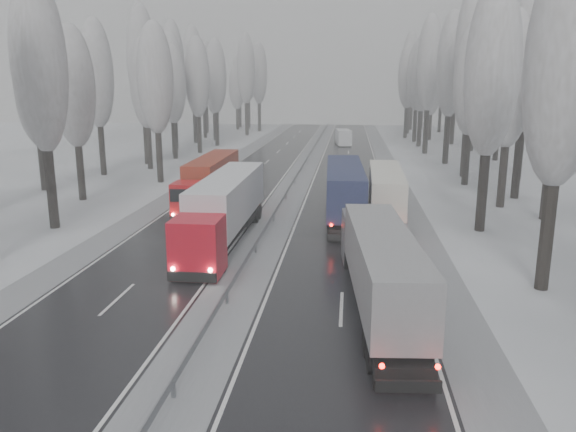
% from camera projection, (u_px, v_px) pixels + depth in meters
% --- Properties ---
extents(carriageway_right, '(7.50, 200.00, 0.03)m').
position_uv_depth(carriageway_right, '(346.00, 217.00, 42.68)').
color(carriageway_right, black).
rests_on(carriageway_right, ground).
extents(carriageway_left, '(7.50, 200.00, 0.03)m').
position_uv_depth(carriageway_left, '(211.00, 214.00, 43.81)').
color(carriageway_left, black).
rests_on(carriageway_left, ground).
extents(median_slush, '(3.00, 200.00, 0.04)m').
position_uv_depth(median_slush, '(277.00, 215.00, 43.24)').
color(median_slush, '#909397').
rests_on(median_slush, ground).
extents(shoulder_right, '(2.40, 200.00, 0.04)m').
position_uv_depth(shoulder_right, '(412.00, 219.00, 42.15)').
color(shoulder_right, '#909397').
rests_on(shoulder_right, ground).
extents(shoulder_left, '(2.40, 200.00, 0.04)m').
position_uv_depth(shoulder_left, '(149.00, 212.00, 44.33)').
color(shoulder_left, '#909397').
rests_on(shoulder_left, ground).
extents(median_guardrail, '(0.12, 200.00, 0.76)m').
position_uv_depth(median_guardrail, '(277.00, 208.00, 43.10)').
color(median_guardrail, slate).
rests_on(median_guardrail, ground).
extents(tree_16, '(3.60, 3.60, 16.53)m').
position_uv_depth(tree_16, '(565.00, 66.00, 25.33)').
color(tree_16, black).
rests_on(tree_16, ground).
extents(tree_18, '(3.60, 3.60, 16.58)m').
position_uv_depth(tree_18, '(492.00, 71.00, 36.37)').
color(tree_18, black).
rests_on(tree_18, ground).
extents(tree_19, '(3.60, 3.60, 14.57)m').
position_uv_depth(tree_19, '(557.00, 91.00, 39.95)').
color(tree_19, black).
rests_on(tree_19, ground).
extents(tree_20, '(3.60, 3.60, 15.71)m').
position_uv_depth(tree_20, '(511.00, 81.00, 44.01)').
color(tree_20, black).
rests_on(tree_20, ground).
extents(tree_21, '(3.60, 3.60, 18.62)m').
position_uv_depth(tree_21, '(527.00, 58.00, 47.21)').
color(tree_21, black).
rests_on(tree_21, ground).
extents(tree_22, '(3.60, 3.60, 15.86)m').
position_uv_depth(tree_22, '(472.00, 80.00, 54.17)').
color(tree_22, black).
rests_on(tree_22, ground).
extents(tree_23, '(3.60, 3.60, 13.55)m').
position_uv_depth(tree_23, '(526.00, 95.00, 57.71)').
color(tree_23, black).
rests_on(tree_23, ground).
extents(tree_24, '(3.60, 3.60, 20.49)m').
position_uv_depth(tree_24, '(472.00, 52.00, 58.65)').
color(tree_24, black).
rests_on(tree_24, ground).
extents(tree_25, '(3.60, 3.60, 19.44)m').
position_uv_depth(tree_25, '(528.00, 60.00, 61.93)').
color(tree_25, black).
rests_on(tree_25, ground).
extents(tree_26, '(3.60, 3.60, 18.78)m').
position_uv_depth(tree_26, '(451.00, 66.00, 68.85)').
color(tree_26, black).
rests_on(tree_26, ground).
extents(tree_27, '(3.60, 3.60, 17.62)m').
position_uv_depth(tree_27, '(502.00, 72.00, 72.12)').
color(tree_27, black).
rests_on(tree_27, ground).
extents(tree_28, '(3.60, 3.60, 19.62)m').
position_uv_depth(tree_28, '(430.00, 64.00, 79.19)').
color(tree_28, black).
rests_on(tree_28, ground).
extents(tree_29, '(3.60, 3.60, 18.11)m').
position_uv_depth(tree_29, '(477.00, 72.00, 82.50)').
color(tree_29, black).
rests_on(tree_29, ground).
extents(tree_30, '(3.60, 3.60, 17.86)m').
position_uv_depth(tree_30, '(422.00, 74.00, 88.86)').
color(tree_30, black).
rests_on(tree_30, ground).
extents(tree_31, '(3.60, 3.60, 18.58)m').
position_uv_depth(tree_31, '(456.00, 71.00, 91.99)').
color(tree_31, black).
rests_on(tree_31, ground).
extents(tree_32, '(3.60, 3.60, 17.33)m').
position_uv_depth(tree_32, '(417.00, 76.00, 96.19)').
color(tree_32, black).
rests_on(tree_32, ground).
extents(tree_33, '(3.60, 3.60, 14.33)m').
position_uv_depth(tree_33, '(432.00, 88.00, 100.17)').
color(tree_33, black).
rests_on(tree_33, ground).
extents(tree_34, '(3.60, 3.60, 17.63)m').
position_uv_depth(tree_34, '(408.00, 76.00, 103.12)').
color(tree_34, black).
rests_on(tree_34, ground).
extents(tree_35, '(3.60, 3.60, 18.25)m').
position_uv_depth(tree_35, '(456.00, 74.00, 105.91)').
color(tree_35, black).
rests_on(tree_35, ground).
extents(tree_36, '(3.60, 3.60, 20.23)m').
position_uv_depth(tree_36, '(410.00, 68.00, 112.13)').
color(tree_36, black).
rests_on(tree_36, ground).
extents(tree_37, '(3.60, 3.60, 16.37)m').
position_uv_depth(tree_37, '(442.00, 81.00, 115.81)').
color(tree_37, black).
rests_on(tree_37, ground).
extents(tree_38, '(3.60, 3.60, 17.97)m').
position_uv_depth(tree_38, '(413.00, 76.00, 122.50)').
color(tree_38, black).
rests_on(tree_38, ground).
extents(tree_39, '(3.60, 3.60, 16.19)m').
position_uv_depth(tree_39, '(423.00, 82.00, 126.32)').
color(tree_39, black).
rests_on(tree_39, ground).
extents(tree_58, '(3.60, 3.60, 17.21)m').
position_uv_depth(tree_58, '(39.00, 65.00, 37.06)').
color(tree_58, black).
rests_on(tree_58, ground).
extents(tree_60, '(3.60, 3.60, 14.84)m').
position_uv_depth(tree_60, '(73.00, 88.00, 47.01)').
color(tree_60, black).
rests_on(tree_60, ground).
extents(tree_61, '(3.60, 3.60, 13.95)m').
position_uv_depth(tree_61, '(35.00, 94.00, 51.63)').
color(tree_61, black).
rests_on(tree_61, ground).
extents(tree_62, '(3.60, 3.60, 16.04)m').
position_uv_depth(tree_62, '(155.00, 79.00, 55.65)').
color(tree_62, black).
rests_on(tree_62, ground).
extents(tree_63, '(3.60, 3.60, 16.88)m').
position_uv_depth(tree_63, '(96.00, 74.00, 60.24)').
color(tree_63, black).
rests_on(tree_63, ground).
extents(tree_64, '(3.60, 3.60, 15.42)m').
position_uv_depth(tree_64, '(146.00, 83.00, 64.90)').
color(tree_64, black).
rests_on(tree_64, ground).
extents(tree_65, '(3.60, 3.60, 19.48)m').
position_uv_depth(tree_65, '(142.00, 62.00, 68.36)').
color(tree_65, black).
rests_on(tree_65, ground).
extents(tree_66, '(3.60, 3.60, 15.23)m').
position_uv_depth(tree_66, '(172.00, 84.00, 74.23)').
color(tree_66, black).
rests_on(tree_66, ground).
extents(tree_67, '(3.60, 3.60, 17.09)m').
position_uv_depth(tree_67, '(171.00, 76.00, 77.98)').
color(tree_67, black).
rests_on(tree_67, ground).
extents(tree_68, '(3.60, 3.60, 16.65)m').
position_uv_depth(tree_68, '(197.00, 78.00, 80.40)').
color(tree_68, black).
rests_on(tree_68, ground).
extents(tree_69, '(3.60, 3.60, 19.35)m').
position_uv_depth(tree_69, '(173.00, 67.00, 84.39)').
color(tree_69, black).
rests_on(tree_69, ground).
extents(tree_70, '(3.60, 3.60, 17.09)m').
position_uv_depth(tree_70, '(216.00, 77.00, 90.06)').
color(tree_70, black).
rests_on(tree_70, ground).
extents(tree_71, '(3.60, 3.60, 19.61)m').
position_uv_depth(tree_71, '(193.00, 67.00, 94.07)').
color(tree_71, black).
rests_on(tree_71, ground).
extents(tree_72, '(3.60, 3.60, 15.11)m').
position_uv_depth(tree_72, '(214.00, 85.00, 99.67)').
color(tree_72, black).
rests_on(tree_72, ground).
extents(tree_73, '(3.60, 3.60, 17.22)m').
position_uv_depth(tree_73, '(203.00, 77.00, 103.54)').
color(tree_73, black).
rests_on(tree_73, ground).
extents(tree_74, '(3.60, 3.60, 19.68)m').
position_uv_depth(tree_74, '(246.00, 69.00, 109.03)').
color(tree_74, black).
rests_on(tree_74, ground).
extents(tree_75, '(3.60, 3.60, 18.60)m').
position_uv_depth(tree_75, '(205.00, 74.00, 114.03)').
color(tree_75, black).
rests_on(tree_75, ground).
extents(tree_76, '(3.60, 3.60, 18.55)m').
position_uv_depth(tree_76, '(259.00, 74.00, 118.17)').
color(tree_76, black).
rests_on(tree_76, ground).
extents(tree_77, '(3.60, 3.60, 14.32)m').
position_uv_depth(tree_77, '(237.00, 87.00, 123.26)').
color(tree_77, black).
rests_on(tree_77, ground).
extents(tree_78, '(3.60, 3.60, 19.55)m').
position_uv_depth(tree_78, '(248.00, 72.00, 124.78)').
color(tree_78, black).
rests_on(tree_78, ground).
extents(tree_79, '(3.60, 3.60, 17.07)m').
position_uv_depth(tree_79, '(239.00, 79.00, 129.31)').
color(tree_79, black).
rests_on(tree_79, ground).
extents(truck_grey_tarp, '(3.50, 14.84, 3.78)m').
position_uv_depth(truck_grey_tarp, '(379.00, 261.00, 24.89)').
color(truck_grey_tarp, '#55555B').
rests_on(truck_grey_tarp, ground).
extents(truck_blue_box, '(3.09, 16.07, 4.10)m').
position_uv_depth(truck_blue_box, '(344.00, 187.00, 41.99)').
color(truck_blue_box, '#1D1A43').
rests_on(truck_blue_box, ground).
extents(truck_cream_box, '(2.57, 14.49, 3.70)m').
position_uv_depth(truck_cream_box, '(385.00, 188.00, 42.63)').
color(truck_cream_box, beige).
rests_on(truck_cream_box, ground).
extents(box_truck_distant, '(3.05, 7.19, 2.60)m').
position_uv_depth(box_truck_distant, '(343.00, 137.00, 92.84)').
color(box_truck_distant, silver).
rests_on(box_truck_distant, ground).
extents(truck_red_white, '(2.62, 16.15, 4.13)m').
position_uv_depth(truck_red_white, '(225.00, 205.00, 35.44)').
color(truck_red_white, red).
rests_on(truck_red_white, ground).
extents(truck_red_red, '(2.54, 14.74, 3.77)m').
position_uv_depth(truck_red_red, '(210.00, 177.00, 47.50)').
color(truck_red_red, red).
rests_on(truck_red_red, ground).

